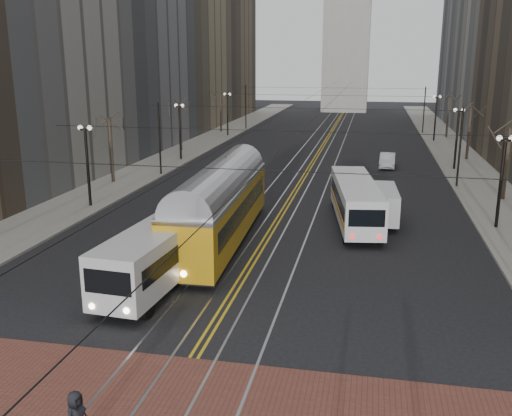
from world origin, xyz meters
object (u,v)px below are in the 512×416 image
at_px(streetcar, 221,212).
at_px(rear_bus, 355,203).
at_px(cargo_van, 381,206).
at_px(sedan_silver, 387,160).
at_px(transit_bus, 169,249).
at_px(sedan_grey, 346,182).

height_order(streetcar, rear_bus, streetcar).
height_order(cargo_van, sedan_silver, cargo_van).
xyz_separation_m(cargo_van, sedan_silver, (0.83, 20.22, -0.44)).
xyz_separation_m(transit_bus, sedan_silver, (10.94, 31.93, -0.73)).
xyz_separation_m(transit_bus, sedan_grey, (7.50, 20.24, -0.62)).
relative_size(transit_bus, rear_bus, 1.07).
xyz_separation_m(streetcar, sedan_silver, (9.94, 26.07, -1.09)).
bearing_deg(transit_bus, rear_bus, 57.24).
distance_m(streetcar, sedan_grey, 15.81).
bearing_deg(transit_bus, cargo_van, 53.79).
height_order(sedan_grey, sedan_silver, sedan_grey).
relative_size(streetcar, rear_bus, 1.42).
distance_m(rear_bus, sedan_silver, 20.94).
bearing_deg(sedan_grey, streetcar, -112.27).
height_order(rear_bus, cargo_van, rear_bus).
bearing_deg(rear_bus, sedan_grey, 87.94).
distance_m(streetcar, sedan_silver, 27.92).
bearing_deg(cargo_van, sedan_grey, 104.06).
xyz_separation_m(rear_bus, sedan_silver, (2.44, 20.78, -0.70)).
relative_size(transit_bus, streetcar, 0.75).
bearing_deg(transit_bus, sedan_silver, 75.67).
height_order(transit_bus, sedan_grey, transit_bus).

